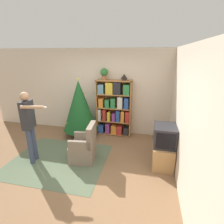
{
  "coord_description": "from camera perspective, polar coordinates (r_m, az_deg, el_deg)",
  "views": [
    {
      "loc": [
        1.38,
        -3.12,
        2.42
      ],
      "look_at": [
        0.49,
        0.91,
        1.05
      ],
      "focal_mm": 28.0,
      "sensor_mm": 36.0,
      "label": 1
    }
  ],
  "objects": [
    {
      "name": "television",
      "position": [
        4.02,
        16.83,
        -7.33
      ],
      "size": [
        0.47,
        0.57,
        0.45
      ],
      "color": "#28282D",
      "rests_on": "tv_stand"
    },
    {
      "name": "area_rug",
      "position": [
        4.54,
        -16.88,
        -14.75
      ],
      "size": [
        2.23,
        1.89,
        0.01
      ],
      "color": "#56664C",
      "rests_on": "ground_plane"
    },
    {
      "name": "standing_person",
      "position": [
        4.29,
        -25.49,
        -2.98
      ],
      "size": [
        0.68,
        0.46,
        1.67
      ],
      "rotation": [
        0.0,
        0.0,
        -1.4
      ],
      "color": "#38425B",
      "rests_on": "ground_plane"
    },
    {
      "name": "armchair",
      "position": [
        4.25,
        -9.04,
        -11.48
      ],
      "size": [
        0.63,
        0.62,
        0.92
      ],
      "rotation": [
        0.0,
        0.0,
        -1.45
      ],
      "color": "#7A6B5B",
      "rests_on": "ground_plane"
    },
    {
      "name": "book_pile_near_tree",
      "position": [
        5.2,
        -7.42,
        -9.24
      ],
      "size": [
        0.2,
        0.16,
        0.06
      ],
      "color": "#5B899E",
      "rests_on": "ground_plane"
    },
    {
      "name": "tv_stand",
      "position": [
        4.24,
        16.22,
        -13.17
      ],
      "size": [
        0.45,
        0.72,
        0.51
      ],
      "color": "tan",
      "rests_on": "ground_plane"
    },
    {
      "name": "game_remote",
      "position": [
        3.91,
        14.73,
        -11.36
      ],
      "size": [
        0.04,
        0.12,
        0.02
      ],
      "color": "white",
      "rests_on": "tv_stand"
    },
    {
      "name": "ground_plane",
      "position": [
        4.19,
        -9.72,
        -17.3
      ],
      "size": [
        14.0,
        14.0,
        0.0
      ],
      "primitive_type": "plane",
      "color": "#846042"
    },
    {
      "name": "potted_plant",
      "position": [
        5.18,
        -2.59,
        12.57
      ],
      "size": [
        0.22,
        0.22,
        0.33
      ],
      "color": "#935B38",
      "rests_on": "bookshelf"
    },
    {
      "name": "wall_right",
      "position": [
        3.39,
        23.21,
        -2.54
      ],
      "size": [
        0.1,
        8.0,
        2.6
      ],
      "color": "beige",
      "rests_on": "ground_plane"
    },
    {
      "name": "christmas_tree",
      "position": [
        5.27,
        -10.56,
        1.97
      ],
      "size": [
        1.02,
        1.02,
        1.78
      ],
      "color": "#4C3323",
      "rests_on": "ground_plane"
    },
    {
      "name": "table_lamp",
      "position": [
        5.07,
        4.0,
        11.41
      ],
      "size": [
        0.2,
        0.2,
        0.18
      ],
      "color": "#473828",
      "rests_on": "bookshelf"
    },
    {
      "name": "wall_back",
      "position": [
        5.5,
        -2.37,
        6.57
      ],
      "size": [
        8.0,
        0.1,
        2.6
      ],
      "color": "beige",
      "rests_on": "ground_plane"
    },
    {
      "name": "bookshelf",
      "position": [
        5.31,
        0.75,
        1.2
      ],
      "size": [
        1.05,
        0.31,
        1.71
      ],
      "color": "#A8703D",
      "rests_on": "ground_plane"
    }
  ]
}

